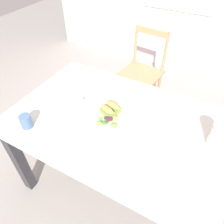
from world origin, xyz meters
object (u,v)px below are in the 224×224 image
(plate_lunch, at_px, (109,117))
(sandwich_half_front, at_px, (107,111))
(mason_jar_iced_tea, at_px, (217,136))
(cup_extra_side, at_px, (26,121))
(fork_on_napkin, at_px, (78,103))
(dining_table, at_px, (116,132))
(sandwich_half_back, at_px, (113,107))
(chair_wooden_far, at_px, (142,72))

(plate_lunch, distance_m, sandwich_half_front, 0.04)
(plate_lunch, bearing_deg, mason_jar_iced_tea, 9.59)
(cup_extra_side, bearing_deg, plate_lunch, 36.80)
(plate_lunch, height_order, fork_on_napkin, plate_lunch)
(dining_table, distance_m, sandwich_half_back, 0.18)
(sandwich_half_back, xyz_separation_m, mason_jar_iced_tea, (0.63, 0.04, 0.03))
(fork_on_napkin, bearing_deg, cup_extra_side, -114.47)
(sandwich_half_back, height_order, cup_extra_side, cup_extra_side)
(sandwich_half_back, relative_size, cup_extra_side, 1.42)
(cup_extra_side, bearing_deg, fork_on_napkin, 65.53)
(dining_table, distance_m, chair_wooden_far, 1.07)
(dining_table, bearing_deg, chair_wooden_far, 102.87)
(chair_wooden_far, xyz_separation_m, cup_extra_side, (-0.22, -1.34, 0.33))
(dining_table, relative_size, cup_extra_side, 16.05)
(sandwich_half_front, relative_size, sandwich_half_back, 1.00)
(sandwich_half_front, bearing_deg, chair_wooden_far, 99.07)
(dining_table, height_order, sandwich_half_back, sandwich_half_back)
(sandwich_half_front, distance_m, mason_jar_iced_tea, 0.65)
(fork_on_napkin, bearing_deg, sandwich_half_front, -2.22)
(chair_wooden_far, bearing_deg, dining_table, -77.13)
(chair_wooden_far, distance_m, fork_on_napkin, 1.06)
(chair_wooden_far, bearing_deg, cup_extra_side, -99.21)
(chair_wooden_far, distance_m, mason_jar_iced_tea, 1.28)
(chair_wooden_far, height_order, mason_jar_iced_tea, mason_jar_iced_tea)
(plate_lunch, relative_size, mason_jar_iced_tea, 1.91)
(sandwich_half_front, xyz_separation_m, sandwich_half_back, (0.01, 0.06, 0.00))
(dining_table, distance_m, sandwich_half_front, 0.17)
(dining_table, xyz_separation_m, chair_wooden_far, (-0.23, 1.03, -0.18))
(dining_table, distance_m, cup_extra_side, 0.57)
(sandwich_half_back, relative_size, fork_on_napkin, 0.64)
(mason_jar_iced_tea, distance_m, cup_extra_side, 1.10)
(sandwich_half_back, bearing_deg, chair_wooden_far, 100.21)
(mason_jar_iced_tea, bearing_deg, sandwich_half_front, -171.92)
(dining_table, distance_m, plate_lunch, 0.13)
(sandwich_half_front, distance_m, sandwich_half_back, 0.06)
(cup_extra_side, bearing_deg, dining_table, 34.40)
(fork_on_napkin, height_order, mason_jar_iced_tea, mason_jar_iced_tea)
(sandwich_half_front, bearing_deg, fork_on_napkin, 177.78)
(mason_jar_iced_tea, relative_size, cup_extra_side, 1.68)
(fork_on_napkin, xyz_separation_m, mason_jar_iced_tea, (0.87, 0.08, 0.06))
(sandwich_half_back, bearing_deg, dining_table, -44.78)
(dining_table, xyz_separation_m, mason_jar_iced_tea, (0.57, 0.10, 0.18))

